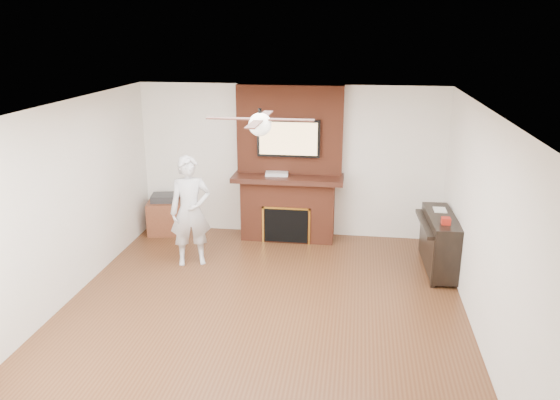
# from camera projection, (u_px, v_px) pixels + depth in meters

# --- Properties ---
(room_shell) EXTENTS (5.36, 5.86, 2.86)m
(room_shell) POSITION_uv_depth(u_px,v_px,m) (261.00, 215.00, 6.39)
(room_shell) COLOR #4D2B16
(room_shell) RESTS_ON ground
(fireplace) EXTENTS (1.78, 0.64, 2.50)m
(fireplace) POSITION_uv_depth(u_px,v_px,m) (289.00, 179.00, 8.87)
(fireplace) COLOR brown
(fireplace) RESTS_ON ground
(tv) EXTENTS (1.00, 0.08, 0.60)m
(tv) POSITION_uv_depth(u_px,v_px,m) (289.00, 138.00, 8.62)
(tv) COLOR black
(tv) RESTS_ON fireplace
(ceiling_fan) EXTENTS (1.21, 1.21, 0.31)m
(ceiling_fan) POSITION_uv_depth(u_px,v_px,m) (260.00, 124.00, 6.06)
(ceiling_fan) COLOR black
(ceiling_fan) RESTS_ON room_shell
(person) EXTENTS (0.69, 0.57, 1.62)m
(person) POSITION_uv_depth(u_px,v_px,m) (190.00, 211.00, 7.90)
(person) COLOR silver
(person) RESTS_ON ground
(side_table) EXTENTS (0.67, 0.67, 0.66)m
(side_table) POSITION_uv_depth(u_px,v_px,m) (166.00, 215.00, 9.30)
(side_table) COLOR brown
(side_table) RESTS_ON ground
(piano) EXTENTS (0.52, 1.28, 0.92)m
(piano) POSITION_uv_depth(u_px,v_px,m) (439.00, 241.00, 7.77)
(piano) COLOR black
(piano) RESTS_ON ground
(cable_box) EXTENTS (0.38, 0.24, 0.05)m
(cable_box) POSITION_uv_depth(u_px,v_px,m) (277.00, 174.00, 8.77)
(cable_box) COLOR silver
(cable_box) RESTS_ON fireplace
(candle_orange) EXTENTS (0.07, 0.07, 0.10)m
(candle_orange) POSITION_uv_depth(u_px,v_px,m) (275.00, 237.00, 9.02)
(candle_orange) COLOR red
(candle_orange) RESTS_ON ground
(candle_green) EXTENTS (0.07, 0.07, 0.09)m
(candle_green) POSITION_uv_depth(u_px,v_px,m) (285.00, 239.00, 8.94)
(candle_green) COLOR #3D8A37
(candle_green) RESTS_ON ground
(candle_cream) EXTENTS (0.08, 0.08, 0.11)m
(candle_cream) POSITION_uv_depth(u_px,v_px,m) (299.00, 238.00, 8.92)
(candle_cream) COLOR beige
(candle_cream) RESTS_ON ground
(candle_blue) EXTENTS (0.06, 0.06, 0.08)m
(candle_blue) POSITION_uv_depth(u_px,v_px,m) (302.00, 239.00, 8.92)
(candle_blue) COLOR #2D4388
(candle_blue) RESTS_ON ground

